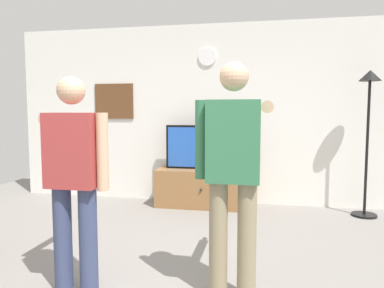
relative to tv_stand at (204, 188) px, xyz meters
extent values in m
cube|color=silver|center=(0.14, 0.35, 1.08)|extent=(6.40, 0.10, 2.70)
cube|color=olive|center=(0.00, 0.00, 0.00)|extent=(1.38, 0.48, 0.55)
sphere|color=black|center=(0.00, -0.25, 0.03)|extent=(0.04, 0.04, 0.04)
cube|color=black|center=(0.00, 0.05, 0.60)|extent=(1.14, 0.06, 0.64)
cube|color=blue|center=(0.00, 0.02, 0.60)|extent=(1.08, 0.01, 0.58)
cylinder|color=white|center=(0.00, 0.29, 1.94)|extent=(0.27, 0.03, 0.27)
cube|color=brown|center=(-1.50, 0.30, 1.28)|extent=(0.64, 0.04, 0.55)
cylinder|color=black|center=(2.19, -0.08, -0.26)|extent=(0.32, 0.32, 0.03)
cylinder|color=black|center=(2.19, -0.08, 0.64)|extent=(0.04, 0.04, 1.76)
cone|color=black|center=(2.19, -0.08, 1.58)|extent=(0.28, 0.28, 0.14)
cylinder|color=#384266|center=(-0.67, -2.69, 0.14)|extent=(0.14, 0.14, 0.82)
cylinder|color=#384266|center=(-0.46, -2.69, 0.14)|extent=(0.14, 0.14, 0.82)
cube|color=#A53838|center=(-0.57, -2.69, 0.83)|extent=(0.39, 0.22, 0.56)
sphere|color=tan|center=(-0.57, -2.69, 1.28)|extent=(0.21, 0.21, 0.21)
cylinder|color=tan|center=(-0.80, -2.40, 1.06)|extent=(0.09, 0.58, 0.09)
cube|color=white|center=(-0.80, -2.08, 1.06)|extent=(0.04, 0.12, 0.04)
cylinder|color=tan|center=(-0.33, -2.69, 0.82)|extent=(0.09, 0.09, 0.58)
cylinder|color=gray|center=(0.53, -2.56, 0.17)|extent=(0.14, 0.14, 0.88)
cylinder|color=gray|center=(0.74, -2.56, 0.17)|extent=(0.14, 0.14, 0.88)
cube|color=#33724C|center=(0.63, -2.56, 0.91)|extent=(0.38, 0.22, 0.60)
sphere|color=tan|center=(0.63, -2.56, 1.37)|extent=(0.21, 0.21, 0.21)
cylinder|color=#33724C|center=(0.39, -2.56, 0.92)|extent=(0.09, 0.09, 0.58)
cylinder|color=tan|center=(0.87, -2.27, 1.16)|extent=(0.09, 0.58, 0.09)
cube|color=white|center=(0.87, -1.95, 1.16)|extent=(0.04, 0.12, 0.04)
camera|label=1|loc=(0.84, -5.19, 1.13)|focal=34.08mm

